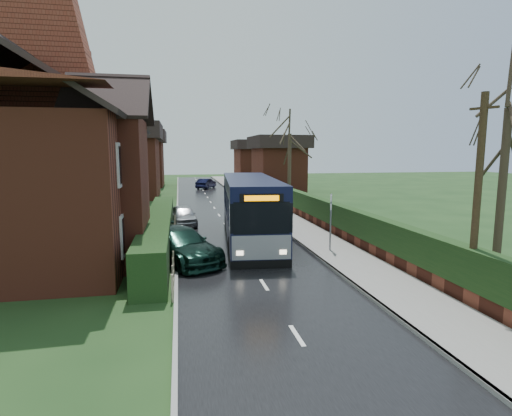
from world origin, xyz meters
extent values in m
plane|color=#2B4B20|center=(0.00, 0.00, 0.00)|extent=(140.00, 140.00, 0.00)
cube|color=black|center=(0.00, 10.00, 0.01)|extent=(6.00, 100.00, 0.02)
cube|color=slate|center=(4.25, 10.00, 0.07)|extent=(2.50, 100.00, 0.14)
cube|color=gray|center=(3.05, 10.00, 0.07)|extent=(0.12, 100.00, 0.14)
cube|color=gray|center=(-3.05, 10.00, 0.05)|extent=(0.12, 100.00, 0.10)
cube|color=black|center=(-3.90, 5.00, 0.80)|extent=(1.20, 16.00, 1.60)
cube|color=brown|center=(5.80, 10.00, 0.30)|extent=(0.30, 50.00, 0.60)
cube|color=black|center=(5.80, 10.00, 1.20)|extent=(0.60, 50.00, 1.20)
cube|color=brown|center=(-9.00, 5.00, 3.00)|extent=(8.00, 14.00, 6.00)
cube|color=brown|center=(-5.50, 2.00, 3.00)|extent=(2.50, 4.00, 6.00)
cube|color=brown|center=(-8.00, 9.00, 9.20)|extent=(0.90, 1.40, 2.20)
cube|color=silver|center=(-4.95, 0.00, 1.60)|extent=(0.08, 1.20, 1.60)
cube|color=black|center=(-4.92, 0.00, 1.60)|extent=(0.03, 0.95, 1.35)
cube|color=silver|center=(-4.95, 0.00, 4.20)|extent=(0.08, 1.20, 1.60)
cube|color=black|center=(-4.92, 0.00, 4.20)|extent=(0.03, 0.95, 1.35)
cube|color=silver|center=(-4.95, 4.00, 1.60)|extent=(0.08, 1.20, 1.60)
cube|color=black|center=(-4.92, 4.00, 1.60)|extent=(0.03, 0.95, 1.35)
cube|color=silver|center=(-4.95, 4.00, 4.20)|extent=(0.08, 1.20, 1.60)
cube|color=black|center=(-4.92, 4.00, 4.20)|extent=(0.03, 0.95, 1.35)
cube|color=silver|center=(-4.95, 8.00, 1.60)|extent=(0.08, 1.20, 1.60)
cube|color=black|center=(-4.92, 8.00, 1.60)|extent=(0.03, 0.95, 1.35)
cube|color=silver|center=(-4.95, 8.00, 4.20)|extent=(0.08, 1.20, 1.60)
cube|color=black|center=(-4.92, 8.00, 4.20)|extent=(0.03, 0.95, 1.35)
cube|color=silver|center=(-4.95, 10.50, 1.60)|extent=(0.08, 1.20, 1.60)
cube|color=black|center=(-4.92, 10.50, 1.60)|extent=(0.03, 0.95, 1.35)
cube|color=silver|center=(-4.95, 10.50, 4.20)|extent=(0.08, 1.20, 1.60)
cube|color=black|center=(-4.92, 10.50, 4.20)|extent=(0.03, 0.95, 1.35)
cube|color=black|center=(0.80, 5.37, 0.91)|extent=(3.46, 11.11, 1.13)
cube|color=black|center=(0.80, 5.37, 2.08)|extent=(3.48, 11.11, 1.19)
cube|color=black|center=(0.80, 5.37, 3.00)|extent=(3.46, 11.11, 0.66)
cube|color=black|center=(0.80, 5.37, 0.17)|extent=(3.46, 11.11, 0.35)
cube|color=gray|center=(0.31, -0.02, 0.89)|extent=(2.39, 0.33, 0.99)
cube|color=black|center=(0.31, -0.05, 2.09)|extent=(2.23, 0.28, 1.29)
cube|color=black|center=(0.31, -0.05, 2.88)|extent=(1.74, 0.24, 0.35)
cube|color=#FF8C00|center=(0.31, -0.09, 2.88)|extent=(1.36, 0.16, 0.22)
cube|color=black|center=(0.31, -0.03, 0.22)|extent=(2.44, 0.36, 0.30)
cube|color=#FFF2CC|center=(-0.56, 0.00, 0.70)|extent=(0.28, 0.07, 0.18)
cube|color=#FFF2CC|center=(1.17, -0.16, 0.70)|extent=(0.28, 0.07, 0.18)
cylinder|color=black|center=(-0.63, 1.99, 0.48)|extent=(0.36, 0.97, 0.95)
cylinder|color=black|center=(1.60, 1.78, 0.48)|extent=(0.36, 0.97, 0.95)
cylinder|color=black|center=(0.00, 8.95, 0.48)|extent=(0.36, 0.97, 0.95)
cylinder|color=black|center=(2.23, 8.75, 0.48)|extent=(0.36, 0.97, 0.95)
imported|color=#B0B1B5|center=(-2.66, 10.52, 0.63)|extent=(1.90, 3.87, 1.27)
imported|color=black|center=(-2.90, 1.70, 0.73)|extent=(4.15, 5.39, 1.46)
imported|color=black|center=(0.55, 36.33, 0.65)|extent=(2.92, 4.17, 1.30)
cylinder|color=slate|center=(4.00, 1.96, 1.39)|extent=(0.08, 0.08, 2.77)
cube|color=white|center=(4.00, 1.96, 2.58)|extent=(0.23, 0.40, 0.32)
cube|color=white|center=(4.00, 1.96, 2.18)|extent=(0.20, 0.36, 0.28)
cylinder|color=#2E2214|center=(5.80, -5.00, 3.19)|extent=(0.22, 0.22, 6.38)
cube|color=#2E2214|center=(5.80, -5.00, 5.92)|extent=(0.39, 0.78, 0.07)
cylinder|color=#352A1F|center=(9.00, -2.43, 3.14)|extent=(0.30, 0.30, 6.27)
cylinder|color=#382D21|center=(7.32, 20.91, 3.18)|extent=(0.34, 0.34, 6.37)
cylinder|color=#372B20|center=(-12.98, 16.28, 3.10)|extent=(0.28, 0.28, 6.19)
camera|label=1|loc=(-2.86, -15.26, 4.67)|focal=28.00mm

